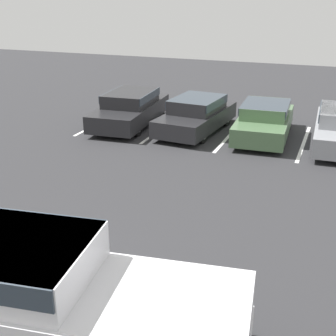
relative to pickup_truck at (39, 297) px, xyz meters
name	(u,v)px	position (x,y,z in m)	size (l,w,h in m)	color
ground_plane	(4,316)	(-1.04, 0.36, -0.90)	(60.00, 60.00, 0.00)	#2D2D30
stall_stripe_a	(102,121)	(-5.37, 11.76, -0.90)	(0.12, 4.34, 0.01)	white
stall_stripe_b	(163,128)	(-2.69, 11.76, -0.90)	(0.12, 4.34, 0.01)	white
stall_stripe_c	(230,135)	(-0.02, 11.76, -0.90)	(0.12, 4.34, 0.01)	white
stall_stripe_d	(304,143)	(2.66, 11.76, -0.90)	(0.12, 4.34, 0.01)	white
pickup_truck	(39,297)	(0.00, 0.00, 0.00)	(6.35, 2.77, 1.78)	silver
parked_sedan_a	(130,107)	(-4.08, 11.78, -0.20)	(2.12, 4.73, 1.32)	#232326
parked_sedan_b	(197,114)	(-1.35, 11.85, -0.22)	(2.14, 4.42, 1.29)	#232326
parked_sedan_c	(265,120)	(1.19, 11.97, -0.24)	(1.97, 4.33, 1.25)	#4C6B47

